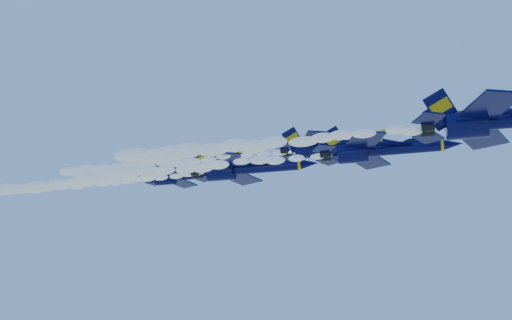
% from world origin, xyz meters
% --- Properties ---
extents(jet_lead, '(19.30, 15.84, 7.17)m').
position_xyz_m(jet_lead, '(18.41, -14.73, 149.19)').
color(jet_lead, '#070734').
extents(smoke_trail_jet_lead, '(34.17, 2.00, 1.80)m').
position_xyz_m(smoke_trail_jet_lead, '(-6.93, -14.73, 148.79)').
color(smoke_trail_jet_lead, white).
extents(jet_second, '(16.99, 13.93, 6.31)m').
position_xyz_m(jet_second, '(5.45, -4.02, 151.04)').
color(jet_second, '#070734').
extents(smoke_trail_jet_second, '(34.17, 1.76, 1.58)m').
position_xyz_m(smoke_trail_jet_second, '(-18.89, -4.02, 150.66)').
color(smoke_trail_jet_second, white).
extents(jet_third, '(15.97, 13.10, 5.93)m').
position_xyz_m(jet_third, '(-1.40, 3.24, 154.70)').
color(jet_third, '#070734').
extents(smoke_trail_jet_third, '(34.17, 1.65, 1.49)m').
position_xyz_m(smoke_trail_jet_third, '(-25.31, 3.24, 154.34)').
color(smoke_trail_jet_third, white).
extents(jet_fourth, '(19.42, 15.93, 7.22)m').
position_xyz_m(jet_fourth, '(-15.09, 9.54, 154.79)').
color(jet_fourth, '#070734').
extents(smoke_trail_jet_fourth, '(34.17, 2.01, 1.81)m').
position_xyz_m(smoke_trail_jet_fourth, '(-40.47, 9.54, 154.39)').
color(smoke_trail_jet_fourth, white).
extents(jet_fifth, '(15.34, 12.59, 5.70)m').
position_xyz_m(jet_fifth, '(-27.44, 15.87, 156.52)').
color(jet_fifth, '#070734').
extents(smoke_trail_jet_fifth, '(34.17, 1.59, 1.43)m').
position_xyz_m(smoke_trail_jet_fifth, '(-51.08, 15.87, 156.16)').
color(smoke_trail_jet_fifth, white).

